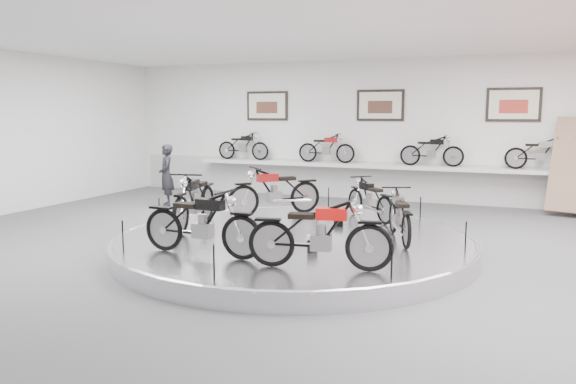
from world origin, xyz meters
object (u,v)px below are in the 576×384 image
at_px(display_platform, 294,244).
at_px(bike_b, 370,199).
at_px(shelf, 377,166).
at_px(bike_c, 275,191).
at_px(bike_f, 320,234).
at_px(bike_a, 400,215).
at_px(bike_e, 201,222).
at_px(bike_d, 195,199).
at_px(visitor, 166,175).

relative_size(display_platform, bike_b, 4.32).
relative_size(shelf, bike_c, 6.07).
relative_size(bike_b, bike_f, 0.85).
bearing_deg(bike_a, bike_e, 107.66).
bearing_deg(bike_f, bike_e, 166.85).
distance_m(shelf, bike_a, 6.33).
bearing_deg(display_platform, shelf, 90.00).
xyz_separation_m(shelf, bike_c, (-1.11, -4.67, -0.17)).
xyz_separation_m(shelf, bike_d, (-2.04, -6.41, -0.15)).
bearing_deg(bike_f, bike_c, 110.55).
height_order(display_platform, bike_f, bike_f).
bearing_deg(bike_c, display_platform, 75.68).
bearing_deg(visitor, bike_a, 26.44).
relative_size(bike_a, visitor, 0.92).
xyz_separation_m(shelf, visitor, (-5.06, -2.90, -0.17)).
relative_size(bike_b, visitor, 0.90).
bearing_deg(shelf, display_platform, -90.00).
xyz_separation_m(shelf, bike_b, (0.87, -4.35, -0.26)).
relative_size(shelf, bike_a, 7.23).
distance_m(bike_c, bike_d, 1.97).
xyz_separation_m(bike_b, bike_c, (-1.99, -0.33, 0.10)).
distance_m(bike_d, bike_f, 3.67).
distance_m(bike_c, visitor, 4.33).
relative_size(bike_a, bike_e, 0.86).
bearing_deg(bike_e, bike_b, 68.14).
xyz_separation_m(display_platform, shelf, (0.00, 6.40, 0.85)).
height_order(bike_b, bike_e, bike_e).
height_order(display_platform, shelf, shelf).
distance_m(bike_a, bike_d, 3.87).
bearing_deg(bike_f, shelf, 86.40).
bearing_deg(bike_e, bike_d, 125.90).
relative_size(bike_b, bike_c, 0.82).
bearing_deg(shelf, bike_a, -73.30).
bearing_deg(bike_e, shelf, 86.08).
height_order(bike_d, bike_f, bike_d).
relative_size(bike_b, bike_e, 0.84).
relative_size(bike_e, bike_f, 1.01).
xyz_separation_m(display_platform, bike_b, (0.87, 2.05, 0.59)).
height_order(bike_b, bike_f, bike_f).
bearing_deg(bike_d, bike_f, 47.91).
bearing_deg(bike_c, bike_e, 47.66).
distance_m(display_platform, bike_d, 2.15).
height_order(bike_c, visitor, visitor).
distance_m(bike_a, bike_f, 2.31).
xyz_separation_m(shelf, bike_a, (1.82, -6.06, -0.25)).
bearing_deg(bike_a, visitor, 43.82).
bearing_deg(bike_d, bike_a, 83.50).
height_order(display_platform, bike_e, bike_e).
height_order(bike_d, visitor, visitor).
height_order(shelf, visitor, visitor).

